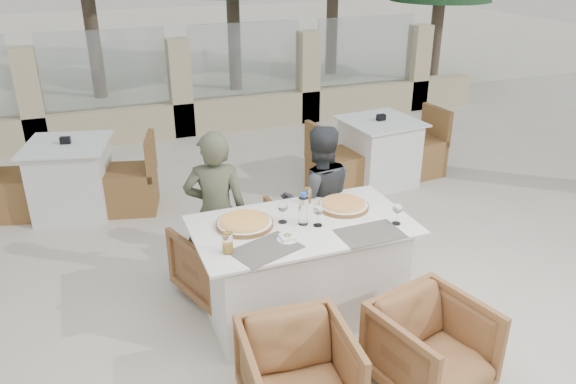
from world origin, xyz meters
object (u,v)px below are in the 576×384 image
object	(u,v)px
wine_glass_near	(318,214)
olive_dish	(287,237)
wine_glass_centre	(283,211)
armchair_far_left	(222,260)
pizza_left	(245,223)
bg_table_b	(379,152)
diner_right	(318,200)
dining_table	(302,269)
diner_left	(216,213)
pizza_right	(344,205)
wine_glass_corner	(397,213)
bg_table_a	(72,178)
water_bottle	(303,209)
armchair_near_left	(298,376)
armchair_near_right	(431,347)
beer_glass_right	(307,195)
armchair_far_right	(309,231)
beer_glass_left	(228,243)

from	to	relation	value
wine_glass_near	olive_dish	xyz separation A→B (m)	(-0.28, -0.12, -0.07)
wine_glass_centre	armchair_far_left	world-z (taller)	wine_glass_centre
pizza_left	bg_table_b	xyz separation A→B (m)	(2.22, 1.93, -0.41)
wine_glass_centre	diner_right	bearing A→B (deg)	43.51
dining_table	armchair_far_left	xyz separation A→B (m)	(-0.50, 0.47, -0.08)
bg_table_b	pizza_left	bearing A→B (deg)	-144.55
olive_dish	diner_left	xyz separation A→B (m)	(-0.32, 0.76, -0.11)
pizza_right	wine_glass_corner	xyz separation A→B (m)	(0.24, -0.38, 0.07)
bg_table_a	diner_right	bearing A→B (deg)	-31.02
diner_left	pizza_right	bearing A→B (deg)	169.94
water_bottle	olive_dish	bearing A→B (deg)	-136.62
armchair_near_left	diner_right	xyz separation A→B (m)	(0.79, 1.51, 0.36)
wine_glass_centre	armchair_near_right	bearing A→B (deg)	-61.73
beer_glass_right	armchair_far_left	bearing A→B (deg)	167.70
olive_dish	diner_left	size ratio (longest dim) A/B	0.08
pizza_right	wine_glass_centre	xyz separation A→B (m)	(-0.52, -0.06, 0.07)
armchair_near_left	armchair_far_right	bearing A→B (deg)	69.57
wine_glass_corner	bg_table_a	xyz separation A→B (m)	(-2.22, 2.74, -0.48)
olive_dish	armchair_far_left	size ratio (longest dim) A/B	0.17
wine_glass_near	armchair_near_right	world-z (taller)	wine_glass_near
beer_glass_right	olive_dish	bearing A→B (deg)	-125.45
wine_glass_centre	diner_right	xyz separation A→B (m)	(0.50, 0.47, -0.20)
diner_right	olive_dish	bearing A→B (deg)	59.90
wine_glass_corner	diner_left	xyz separation A→B (m)	(-1.15, 0.82, -0.18)
pizza_left	olive_dish	size ratio (longest dim) A/B	3.79
pizza_left	diner_right	distance (m)	0.89
armchair_far_right	diner_left	size ratio (longest dim) A/B	0.48
olive_dish	armchair_far_left	xyz separation A→B (m)	(-0.31, 0.65, -0.49)
wine_glass_corner	beer_glass_right	bearing A→B (deg)	129.42
dining_table	armchair_far_left	world-z (taller)	dining_table
wine_glass_centre	beer_glass_left	xyz separation A→B (m)	(-0.49, -0.28, -0.02)
dining_table	wine_glass_centre	xyz separation A→B (m)	(-0.13, 0.08, 0.48)
dining_table	wine_glass_near	xyz separation A→B (m)	(0.09, -0.06, 0.48)
bg_table_a	bg_table_b	distance (m)	3.42
armchair_far_right	armchair_near_right	distance (m)	1.73
pizza_right	olive_dish	distance (m)	0.67
water_bottle	armchair_far_right	distance (m)	0.98
armchair_near_right	diner_right	xyz separation A→B (m)	(-0.10, 1.58, 0.36)
armchair_far_left	pizza_right	bearing A→B (deg)	140.27
beer_glass_left	olive_dish	xyz separation A→B (m)	(0.43, 0.02, -0.05)
pizza_right	wine_glass_near	world-z (taller)	wine_glass_near
olive_dish	diner_left	distance (m)	0.83
armchair_far_left	diner_right	xyz separation A→B (m)	(0.87, 0.07, 0.36)
armchair_far_right	water_bottle	bearing A→B (deg)	59.50
dining_table	olive_dish	bearing A→B (deg)	-136.05
olive_dish	wine_glass_corner	bearing A→B (deg)	-4.16
water_bottle	olive_dish	size ratio (longest dim) A/B	2.25
wine_glass_centre	olive_dish	world-z (taller)	wine_glass_centre
dining_table	wine_glass_corner	distance (m)	0.83
beer_glass_right	pizza_left	bearing A→B (deg)	-160.61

